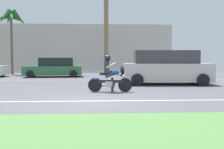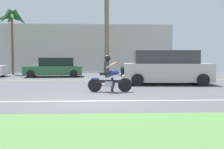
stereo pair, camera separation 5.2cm
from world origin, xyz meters
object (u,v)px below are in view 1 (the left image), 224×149
suv_nearby (166,68)px  palm_tree_0 (11,20)px  motorcyclist (110,76)px  parked_car_1 (54,68)px

suv_nearby → palm_tree_0: palm_tree_0 is taller
motorcyclist → parked_car_1: size_ratio=0.42×
palm_tree_0 → suv_nearby: bearing=-39.1°
parked_car_1 → palm_tree_0: 6.73m
motorcyclist → palm_tree_0: palm_tree_0 is taller
suv_nearby → parked_car_1: size_ratio=1.11×
suv_nearby → palm_tree_0: (-11.45, 9.32, 3.91)m
suv_nearby → palm_tree_0: size_ratio=0.87×
motorcyclist → palm_tree_0: size_ratio=0.33×
motorcyclist → suv_nearby: size_ratio=0.38×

